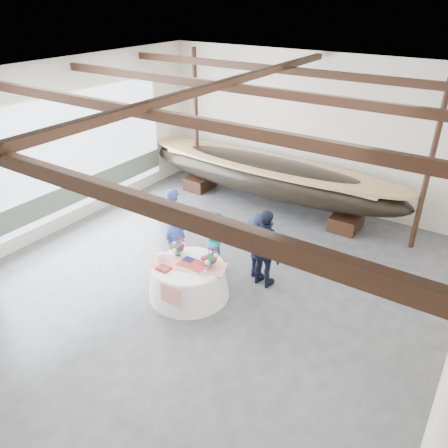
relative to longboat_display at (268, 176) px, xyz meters
The scene contains 13 objects.
floor 5.00m from the longboat_display, 79.96° to the right, with size 10.00×12.00×0.01m, color #3D3D42.
wall_back 1.90m from the longboat_display, 54.14° to the left, with size 10.00×0.02×4.50m, color silver.
wall_left 6.48m from the longboat_display, 130.71° to the right, with size 0.02×12.00×4.50m, color silver.
ceiling 6.00m from the longboat_display, 79.96° to the right, with size 10.00×12.00×0.01m, color white.
pavilion_structure 5.06m from the longboat_display, 77.95° to the right, with size 9.80×11.76×4.50m.
open_bay 5.66m from the longboat_display, 136.99° to the right, with size 0.03×7.00×3.20m.
longboat_display is the anchor object (origin of this frame).
banquet_table 4.94m from the longboat_display, 81.60° to the right, with size 1.79×1.79×0.77m.
tabletop_items 4.77m from the longboat_display, 81.77° to the right, with size 1.74×1.09×0.40m.
guest_woman_blue 3.78m from the longboat_display, 98.66° to the right, with size 0.67×0.44×1.83m, color navy.
guest_woman_teal 3.61m from the longboat_display, 81.28° to the right, with size 0.71×0.55×1.46m, color teal.
guest_man_left 3.78m from the longboat_display, 64.04° to the right, with size 1.04×0.60×1.62m, color black.
guest_man_right 4.09m from the longboat_display, 61.98° to the right, with size 1.10×0.46×1.88m, color black.
Camera 1 is at (4.85, -6.12, 6.01)m, focal length 35.00 mm.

